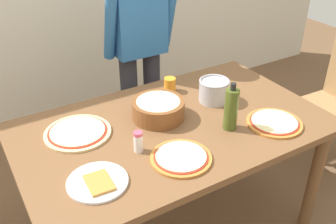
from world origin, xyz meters
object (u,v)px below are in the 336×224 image
(cup_orange, at_px, (170,85))
(plate_with_slice, at_px, (98,182))
(dining_table, at_px, (173,139))
(pizza_raw_on_board, at_px, (78,132))
(pizza_second_cooked, at_px, (274,122))
(steel_pot, at_px, (214,90))
(popcorn_bowl, at_px, (158,107))
(olive_oil_bottle, at_px, (231,109))
(pizza_cooked_on_tray, at_px, (181,157))
(chair_wooden_right, at_px, (336,99))
(person_cook, at_px, (139,40))
(salt_shaker, at_px, (138,142))

(cup_orange, bearing_deg, plate_with_slice, -141.18)
(dining_table, distance_m, pizza_raw_on_board, 0.50)
(pizza_second_cooked, distance_m, steel_pot, 0.39)
(popcorn_bowl, bearing_deg, cup_orange, 47.40)
(dining_table, relative_size, olive_oil_bottle, 6.25)
(pizza_cooked_on_tray, distance_m, olive_oil_bottle, 0.38)
(popcorn_bowl, height_order, steel_pot, steel_pot)
(pizza_raw_on_board, distance_m, cup_orange, 0.65)
(pizza_cooked_on_tray, bearing_deg, dining_table, 65.75)
(steel_pot, bearing_deg, chair_wooden_right, -7.01)
(person_cook, distance_m, cup_orange, 0.45)
(olive_oil_bottle, bearing_deg, plate_with_slice, -176.08)
(pizza_raw_on_board, relative_size, pizza_cooked_on_tray, 1.18)
(person_cook, bearing_deg, plate_with_slice, -125.69)
(pizza_second_cooked, relative_size, plate_with_slice, 1.11)
(pizza_cooked_on_tray, relative_size, salt_shaker, 2.68)
(pizza_cooked_on_tray, bearing_deg, cup_orange, 63.30)
(pizza_cooked_on_tray, relative_size, plate_with_slice, 1.09)
(dining_table, distance_m, steel_pot, 0.38)
(dining_table, height_order, plate_with_slice, plate_with_slice)
(popcorn_bowl, distance_m, salt_shaker, 0.31)
(olive_oil_bottle, height_order, cup_orange, olive_oil_bottle)
(pizza_cooked_on_tray, xyz_separation_m, cup_orange, (0.30, 0.59, 0.03))
(pizza_raw_on_board, bearing_deg, salt_shaker, -55.32)
(person_cook, relative_size, steel_pot, 9.34)
(dining_table, height_order, person_cook, person_cook)
(popcorn_bowl, relative_size, salt_shaker, 2.64)
(person_cook, xyz_separation_m, pizza_second_cooked, (0.26, -1.02, -0.17))
(plate_with_slice, bearing_deg, person_cook, 54.31)
(dining_table, bearing_deg, chair_wooden_right, -1.06)
(dining_table, height_order, popcorn_bowl, popcorn_bowl)
(olive_oil_bottle, relative_size, salt_shaker, 2.42)
(pizza_raw_on_board, distance_m, steel_pot, 0.79)
(chair_wooden_right, relative_size, pizza_raw_on_board, 2.84)
(chair_wooden_right, distance_m, pizza_raw_on_board, 1.80)
(person_cook, height_order, plate_with_slice, person_cook)
(pizza_second_cooked, relative_size, popcorn_bowl, 1.03)
(plate_with_slice, xyz_separation_m, steel_pot, (0.84, 0.32, 0.06))
(pizza_cooked_on_tray, height_order, plate_with_slice, plate_with_slice)
(plate_with_slice, distance_m, popcorn_bowl, 0.58)
(dining_table, distance_m, plate_with_slice, 0.56)
(pizza_second_cooked, height_order, plate_with_slice, plate_with_slice)
(dining_table, xyz_separation_m, pizza_raw_on_board, (-0.45, 0.17, 0.10))
(person_cook, relative_size, olive_oil_bottle, 6.33)
(pizza_raw_on_board, height_order, olive_oil_bottle, olive_oil_bottle)
(pizza_second_cooked, xyz_separation_m, steel_pot, (-0.12, 0.36, 0.06))
(popcorn_bowl, bearing_deg, pizza_second_cooked, -37.08)
(dining_table, relative_size, cup_orange, 18.82)
(steel_pot, distance_m, salt_shaker, 0.63)
(chair_wooden_right, bearing_deg, steel_pot, 172.99)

